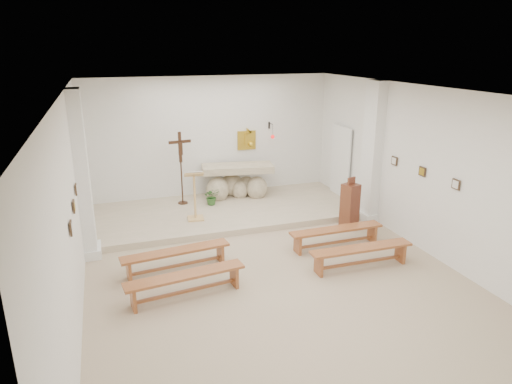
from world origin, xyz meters
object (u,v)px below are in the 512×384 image
object	(u,v)px
lectern	(195,195)
donation_pedestal	(350,206)
bench_right_front	(336,233)
altar	(237,183)
bench_left_front	(176,255)
bench_left_second	(186,280)
crucifix_stand	(181,163)
bench_right_second	(361,252)

from	to	relation	value
lectern	donation_pedestal	bearing A→B (deg)	-14.88
lectern	donation_pedestal	distance (m)	3.79
bench_right_front	altar	bearing A→B (deg)	107.01
bench_left_front	bench_right_front	world-z (taller)	same
bench_left_second	bench_left_front	bearing A→B (deg)	82.74
altar	bench_right_front	size ratio (longest dim) A/B	0.97
bench_left_front	altar	bearing A→B (deg)	51.28
bench_right_front	crucifix_stand	bearing A→B (deg)	126.77
crucifix_stand	bench_right_front	bearing A→B (deg)	-59.79
altar	bench_left_second	size ratio (longest dim) A/B	0.96
donation_pedestal	bench_left_front	world-z (taller)	donation_pedestal
altar	donation_pedestal	xyz separation A→B (m)	(2.03, -2.81, 0.03)
donation_pedestal	crucifix_stand	bearing A→B (deg)	125.15
donation_pedestal	bench_left_second	world-z (taller)	donation_pedestal
bench_right_front	bench_right_second	size ratio (longest dim) A/B	1.00
crucifix_stand	bench_right_second	distance (m)	5.49
lectern	bench_left_front	xyz separation A→B (m)	(-0.85, -2.30, -0.44)
bench_right_front	bench_right_second	xyz separation A→B (m)	(0.00, -1.04, 0.00)
donation_pedestal	bench_right_front	world-z (taller)	donation_pedestal
crucifix_stand	bench_left_front	size ratio (longest dim) A/B	0.91
altar	crucifix_stand	bearing A→B (deg)	-166.74
crucifix_stand	donation_pedestal	bearing A→B (deg)	-44.03
altar	lectern	size ratio (longest dim) A/B	1.62
altar	lectern	distance (m)	2.07
bench_right_second	bench_right_front	bearing A→B (deg)	90.82
donation_pedestal	bench_left_second	xyz separation A→B (m)	(-4.37, -1.95, -0.23)
altar	bench_left_second	bearing A→B (deg)	-106.88
donation_pedestal	bench_left_front	xyz separation A→B (m)	(-4.37, -0.91, -0.23)
altar	crucifix_stand	world-z (taller)	crucifix_stand
crucifix_stand	bench_right_second	bearing A→B (deg)	-66.49
altar	bench_right_front	bearing A→B (deg)	-63.03
lectern	bench_left_front	size ratio (longest dim) A/B	0.59
bench_right_front	bench_right_second	bearing A→B (deg)	-90.68
donation_pedestal	lectern	bearing A→B (deg)	140.40
bench_left_front	bench_right_second	distance (m)	3.67
bench_left_second	bench_right_second	distance (m)	3.52
crucifix_stand	bench_right_front	distance (m)	4.65
lectern	donation_pedestal	xyz separation A→B (m)	(3.52, -1.39, -0.21)
altar	donation_pedestal	world-z (taller)	donation_pedestal
lectern	bench_right_second	xyz separation A→B (m)	(2.67, -3.34, -0.44)
bench_right_front	bench_right_second	distance (m)	1.04
lectern	bench_left_front	world-z (taller)	lectern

